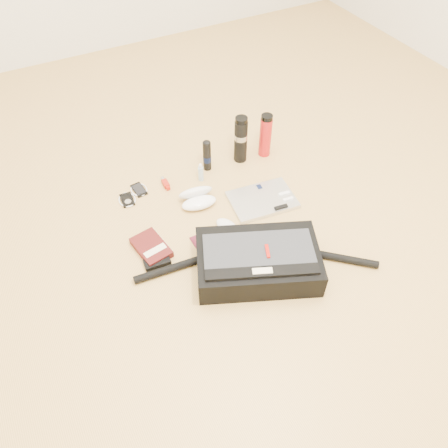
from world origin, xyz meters
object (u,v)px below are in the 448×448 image
at_px(laptop, 263,200).
at_px(book, 152,247).
at_px(thermos_black, 241,139).
at_px(messenger_bag, 257,261).
at_px(thermos_red, 265,136).

distance_m(laptop, book, 0.59).
xyz_separation_m(laptop, thermos_black, (0.06, 0.33, 0.12)).
height_order(book, thermos_black, thermos_black).
bearing_deg(messenger_bag, book, 161.77).
distance_m(laptop, thermos_black, 0.36).
height_order(messenger_bag, book, messenger_bag).
relative_size(messenger_bag, thermos_red, 3.94).
relative_size(book, thermos_red, 0.82).
bearing_deg(thermos_black, messenger_bag, -113.64).
distance_m(messenger_bag, thermos_red, 0.78).
relative_size(laptop, thermos_black, 1.28).
bearing_deg(book, laptop, -6.15).
relative_size(messenger_bag, thermos_black, 3.67).
height_order(laptop, thermos_red, thermos_red).
distance_m(messenger_bag, book, 0.47).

